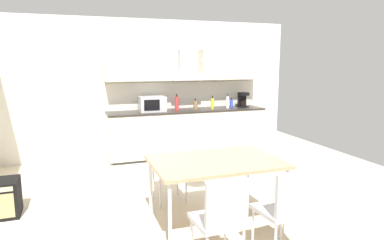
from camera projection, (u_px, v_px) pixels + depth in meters
name	position (u px, v px, depth m)	size (l,w,h in m)	color
ground_plane	(188.00, 211.00, 4.22)	(7.61, 8.27, 0.02)	beige
wall_back	(142.00, 88.00, 6.61)	(6.08, 0.10, 2.61)	silver
kitchen_counter	(188.00, 132.00, 6.69)	(3.08, 0.65, 0.89)	#333333
backsplash_tile	(183.00, 95.00, 6.85)	(3.06, 0.02, 0.52)	silver
upper_wall_cabinets	(185.00, 65.00, 6.60)	(3.06, 0.40, 0.59)	beige
microwave	(152.00, 104.00, 6.36)	(0.48, 0.35, 0.28)	#ADADB2
coffee_maker	(243.00, 100.00, 7.00)	(0.18, 0.19, 0.30)	black
bottle_blue	(231.00, 103.00, 6.93)	(0.06, 0.06, 0.20)	blue
bottle_yellow	(212.00, 103.00, 6.72)	(0.06, 0.06, 0.25)	yellow
bottle_red	(177.00, 103.00, 6.53)	(0.08, 0.08, 0.31)	red
bottle_white	(228.00, 102.00, 6.82)	(0.06, 0.06, 0.29)	white
bottle_brown	(195.00, 105.00, 6.66)	(0.08, 0.08, 0.20)	brown
dining_table	(215.00, 164.00, 3.75)	(1.40, 0.96, 0.75)	tan
chair_near_left	(221.00, 215.00, 2.87)	(0.42, 0.42, 0.87)	#B2B2B7
chair_near_right	(286.00, 205.00, 3.08)	(0.44, 0.44, 0.87)	#B2B2B7
chair_far_left	(167.00, 160.00, 4.47)	(0.41, 0.41, 0.87)	#B2B2B7
pendant_lamp	(217.00, 50.00, 3.54)	(0.32, 0.32, 0.22)	silver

